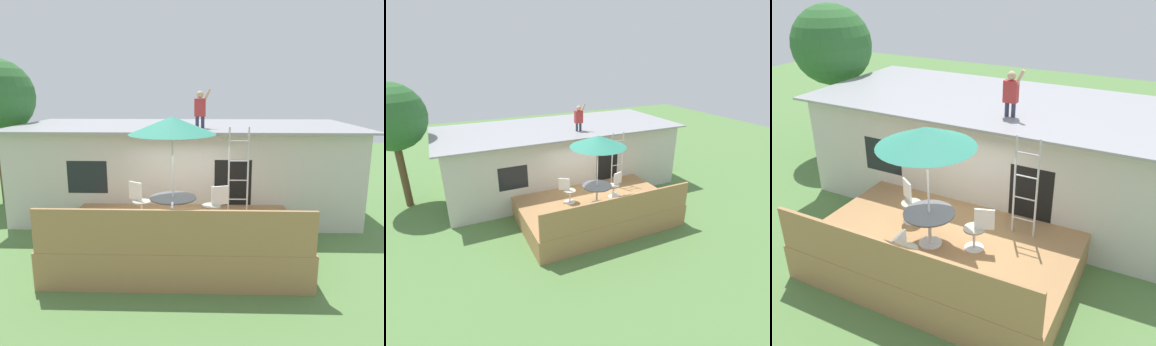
# 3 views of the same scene
# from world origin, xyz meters

# --- Properties ---
(ground_plane) EXTENTS (40.00, 40.00, 0.00)m
(ground_plane) POSITION_xyz_m (0.00, 0.00, 0.00)
(ground_plane) COLOR #567F42
(house) EXTENTS (10.50, 4.50, 2.81)m
(house) POSITION_xyz_m (0.00, 3.60, 1.41)
(house) COLOR beige
(house) RESTS_ON ground
(deck) EXTENTS (5.51, 3.41, 0.80)m
(deck) POSITION_xyz_m (0.00, 0.00, 0.40)
(deck) COLOR #A87A4C
(deck) RESTS_ON ground
(deck_railing) EXTENTS (5.41, 0.08, 0.90)m
(deck_railing) POSITION_xyz_m (0.00, -1.65, 1.25)
(deck_railing) COLOR #A87A4C
(deck_railing) RESTS_ON deck
(patio_table) EXTENTS (1.04, 1.04, 0.74)m
(patio_table) POSITION_xyz_m (-0.12, -0.27, 1.39)
(patio_table) COLOR silver
(patio_table) RESTS_ON deck
(patio_umbrella) EXTENTS (1.90, 1.90, 2.54)m
(patio_umbrella) POSITION_xyz_m (-0.12, -0.27, 3.15)
(patio_umbrella) COLOR silver
(patio_umbrella) RESTS_ON deck
(step_ladder) EXTENTS (0.52, 0.04, 2.20)m
(step_ladder) POSITION_xyz_m (1.44, 0.95, 1.90)
(step_ladder) COLOR silver
(step_ladder) RESTS_ON deck
(person_figure) EXTENTS (0.47, 0.20, 1.11)m
(person_figure) POSITION_xyz_m (0.46, 2.48, 3.42)
(person_figure) COLOR #33384C
(person_figure) RESTS_ON house
(patio_chair_left) EXTENTS (0.56, 0.46, 0.92)m
(patio_chair_left) POSITION_xyz_m (-0.98, 0.33, 1.26)
(patio_chair_left) COLOR silver
(patio_chair_left) RESTS_ON deck
(patio_chair_right) EXTENTS (0.61, 0.44, 0.92)m
(patio_chair_right) POSITION_xyz_m (0.82, 0.03, 1.26)
(patio_chair_right) COLOR silver
(patio_chair_right) RESTS_ON deck
(patio_chair_near) EXTENTS (0.44, 0.62, 0.92)m
(patio_chair_near) POSITION_xyz_m (-0.05, -1.27, 1.26)
(patio_chair_near) COLOR silver
(patio_chair_near) RESTS_ON deck
(backyard_tree) EXTENTS (2.54, 2.54, 4.93)m
(backyard_tree) POSITION_xyz_m (-6.38, 4.24, 3.63)
(backyard_tree) COLOR brown
(backyard_tree) RESTS_ON ground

